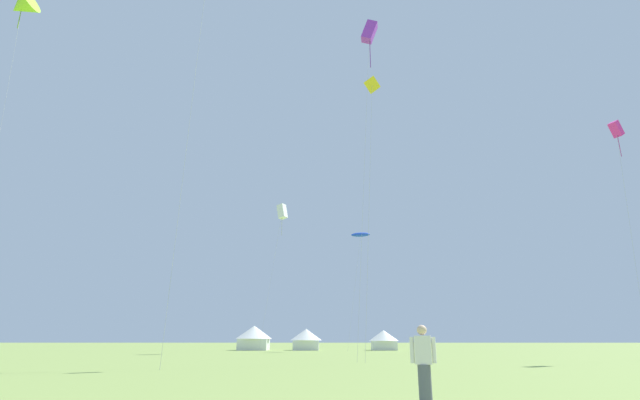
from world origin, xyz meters
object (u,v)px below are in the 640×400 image
(kite_magenta_box, at_px, (616,130))
(festival_tent_left, at_px, (254,337))
(kite_purple_box, at_px, (369,33))
(festival_tent_right, at_px, (306,338))
(kite_lime_delta, at_px, (22,6))
(kite_blue_parafoil, at_px, (361,235))
(person_spectator, at_px, (424,367))
(festival_tent_center, at_px, (384,339))
(kite_yellow_diamond, at_px, (372,96))
(kite_white_box, at_px, (282,212))

(kite_magenta_box, distance_m, festival_tent_left, 48.17)
(kite_purple_box, height_order, festival_tent_right, kite_purple_box)
(kite_lime_delta, bearing_deg, kite_purple_box, -0.65)
(festival_tent_right, bearing_deg, festival_tent_left, -180.00)
(kite_blue_parafoil, bearing_deg, person_spectator, -92.96)
(person_spectator, xyz_separation_m, festival_tent_right, (-4.77, 54.92, 0.69))
(kite_purple_box, relative_size, person_spectator, 15.77)
(kite_blue_parafoil, distance_m, person_spectator, 53.07)
(festival_tent_right, bearing_deg, kite_purple_box, -78.67)
(kite_blue_parafoil, distance_m, festival_tent_center, 14.41)
(kite_magenta_box, relative_size, festival_tent_right, 4.46)
(kite_blue_parafoil, bearing_deg, kite_lime_delta, -138.40)
(kite_magenta_box, bearing_deg, kite_yellow_diamond, -168.81)
(kite_white_box, bearing_deg, festival_tent_center, 39.49)
(kite_blue_parafoil, relative_size, kite_purple_box, 0.56)
(kite_lime_delta, xyz_separation_m, kite_magenta_box, (50.99, 1.93, -11.28))
(kite_blue_parafoil, xyz_separation_m, person_spectator, (-2.65, -51.08, -14.14))
(festival_tent_left, relative_size, festival_tent_right, 1.15)
(kite_white_box, bearing_deg, person_spectator, -80.47)
(kite_yellow_diamond, xyz_separation_m, person_spectator, (-1.45, -21.04, -18.35))
(festival_tent_left, bearing_deg, person_spectator, -77.81)
(festival_tent_center, bearing_deg, kite_blue_parafoil, -128.70)
(kite_magenta_box, height_order, festival_tent_right, kite_magenta_box)
(kite_white_box, xyz_separation_m, kite_blue_parafoil, (10.05, 6.98, -1.37))
(festival_tent_right, bearing_deg, kite_magenta_box, -47.74)
(person_spectator, distance_m, festival_tent_center, 55.22)
(kite_lime_delta, xyz_separation_m, kite_purple_box, (30.37, -0.35, -3.26))
(person_spectator, bearing_deg, kite_lime_delta, 141.05)
(kite_purple_box, distance_m, person_spectator, 34.21)
(kite_white_box, bearing_deg, festival_tent_right, 76.32)
(person_spectator, relative_size, festival_tent_center, 0.43)
(kite_magenta_box, bearing_deg, kite_white_box, 147.44)
(kite_yellow_diamond, bearing_deg, kite_white_box, 111.02)
(kite_blue_parafoil, relative_size, festival_tent_right, 3.61)
(kite_lime_delta, distance_m, kite_blue_parafoil, 44.39)
(kite_purple_box, height_order, person_spectator, kite_purple_box)
(kite_lime_delta, bearing_deg, kite_white_box, 44.40)
(kite_magenta_box, distance_m, kite_purple_box, 22.24)
(festival_tent_center, bearing_deg, kite_yellow_diamond, -97.17)
(kite_white_box, distance_m, kite_magenta_box, 35.25)
(kite_purple_box, bearing_deg, kite_white_box, 113.10)
(kite_purple_box, distance_m, festival_tent_left, 42.51)
(kite_yellow_diamond, relative_size, festival_tent_center, 5.22)
(kite_magenta_box, distance_m, person_spectator, 37.82)
(kite_white_box, relative_size, kite_yellow_diamond, 0.83)
(kite_white_box, height_order, kite_yellow_diamond, kite_yellow_diamond)
(kite_lime_delta, relative_size, festival_tent_left, 6.29)
(kite_white_box, height_order, festival_tent_left, kite_white_box)
(kite_magenta_box, distance_m, festival_tent_center, 37.95)
(kite_lime_delta, relative_size, person_spectator, 17.85)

